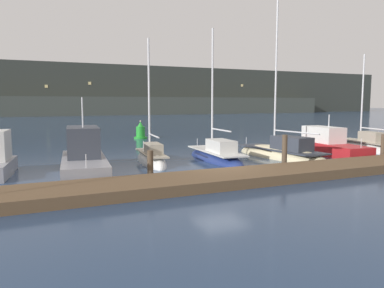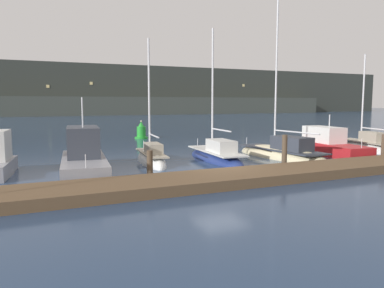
% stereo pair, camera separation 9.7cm
% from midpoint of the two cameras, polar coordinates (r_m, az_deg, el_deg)
% --- Properties ---
extents(ground_plane, '(400.00, 400.00, 0.00)m').
position_cam_midpoint_polar(ground_plane, '(18.97, 4.23, -4.69)').
color(ground_plane, navy).
extents(dock, '(47.53, 2.80, 0.45)m').
position_cam_midpoint_polar(dock, '(17.34, 7.19, -5.02)').
color(dock, brown).
rests_on(dock, ground).
extents(mooring_pile_2, '(0.28, 0.28, 1.47)m').
position_cam_midpoint_polar(mooring_pile_2, '(17.18, -6.54, -3.39)').
color(mooring_pile_2, '#4C3D2D').
rests_on(mooring_pile_2, ground).
extents(mooring_pile_3, '(0.28, 0.28, 1.91)m').
position_cam_midpoint_polar(mooring_pile_3, '(20.68, 13.78, -1.26)').
color(mooring_pile_3, '#4C3D2D').
rests_on(mooring_pile_3, ground).
extents(mooring_pile_4, '(0.28, 0.28, 1.67)m').
position_cam_midpoint_polar(mooring_pile_4, '(26.00, 27.00, -0.51)').
color(mooring_pile_4, '#4C3D2D').
rests_on(mooring_pile_4, ground).
extents(motorboat_berth_4, '(3.18, 7.62, 4.39)m').
position_cam_midpoint_polar(motorboat_berth_4, '(20.43, -16.26, -2.81)').
color(motorboat_berth_4, gray).
rests_on(motorboat_berth_4, ground).
extents(sailboat_berth_5, '(1.94, 5.58, 8.23)m').
position_cam_midpoint_polar(sailboat_berth_5, '(22.67, -6.33, -2.60)').
color(sailboat_berth_5, white).
rests_on(sailboat_berth_5, ground).
extents(sailboat_berth_6, '(2.41, 7.12, 8.86)m').
position_cam_midpoint_polar(sailboat_berth_6, '(23.82, 3.56, -2.05)').
color(sailboat_berth_6, navy).
rests_on(sailboat_berth_6, ground).
extents(sailboat_berth_7, '(3.08, 8.15, 11.83)m').
position_cam_midpoint_polar(sailboat_berth_7, '(25.36, 13.38, -1.71)').
color(sailboat_berth_7, beige).
rests_on(sailboat_berth_7, ground).
extents(motorboat_berth_8, '(2.94, 7.35, 3.33)m').
position_cam_midpoint_polar(motorboat_berth_8, '(27.98, 19.93, -0.76)').
color(motorboat_berth_8, red).
rests_on(motorboat_berth_8, ground).
extents(sailboat_berth_9, '(2.60, 6.25, 7.91)m').
position_cam_midpoint_polar(sailboat_berth_9, '(31.19, 24.74, -0.62)').
color(sailboat_berth_9, white).
rests_on(sailboat_berth_9, ground).
extents(channel_buoy, '(1.33, 1.33, 1.83)m').
position_cam_midpoint_polar(channel_buoy, '(38.04, -7.92, 1.84)').
color(channel_buoy, green).
rests_on(channel_buoy, ground).
extents(hillside_backdrop, '(240.00, 23.00, 14.68)m').
position_cam_midpoint_polar(hillside_backdrop, '(117.26, -19.28, 7.57)').
color(hillside_backdrop, '#333833').
rests_on(hillside_backdrop, ground).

